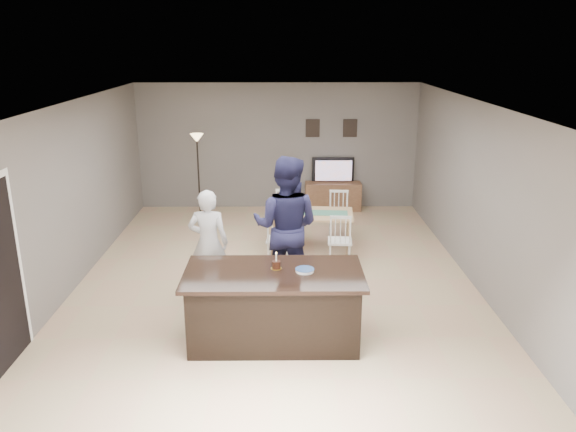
{
  "coord_description": "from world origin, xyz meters",
  "views": [
    {
      "loc": [
        0.12,
        -7.99,
        3.55
      ],
      "look_at": [
        0.19,
        -0.3,
        1.13
      ],
      "focal_mm": 35.0,
      "sensor_mm": 36.0,
      "label": 1
    }
  ],
  "objects_px": {
    "tv_console": "(333,196)",
    "man": "(286,227)",
    "plate_stack": "(305,270)",
    "woman": "(209,243)",
    "birthday_cake": "(276,265)",
    "dining_table": "(310,219)",
    "kitchen_island": "(274,306)",
    "floor_lamp": "(198,153)",
    "television": "(333,170)"
  },
  "relations": [
    {
      "from": "kitchen_island",
      "to": "dining_table",
      "type": "xyz_separation_m",
      "value": [
        0.59,
        3.09,
        0.11
      ]
    },
    {
      "from": "tv_console",
      "to": "television",
      "type": "bearing_deg",
      "value": 90.0
    },
    {
      "from": "kitchen_island",
      "to": "television",
      "type": "bearing_deg",
      "value": 77.99
    },
    {
      "from": "woman",
      "to": "plate_stack",
      "type": "distance_m",
      "value": 1.88
    },
    {
      "from": "kitchen_island",
      "to": "man",
      "type": "xyz_separation_m",
      "value": [
        0.15,
        1.35,
        0.56
      ]
    },
    {
      "from": "birthday_cake",
      "to": "plate_stack",
      "type": "bearing_deg",
      "value": -16.0
    },
    {
      "from": "birthday_cake",
      "to": "plate_stack",
      "type": "distance_m",
      "value": 0.36
    },
    {
      "from": "woman",
      "to": "floor_lamp",
      "type": "relative_size",
      "value": 0.89
    },
    {
      "from": "man",
      "to": "floor_lamp",
      "type": "height_order",
      "value": "man"
    },
    {
      "from": "plate_stack",
      "to": "dining_table",
      "type": "relative_size",
      "value": 0.13
    },
    {
      "from": "tv_console",
      "to": "man",
      "type": "distance_m",
      "value": 4.41
    },
    {
      "from": "television",
      "to": "plate_stack",
      "type": "xyz_separation_m",
      "value": [
        -0.83,
        -5.63,
        0.05
      ]
    },
    {
      "from": "tv_console",
      "to": "plate_stack",
      "type": "distance_m",
      "value": 5.66
    },
    {
      "from": "man",
      "to": "woman",
      "type": "bearing_deg",
      "value": 15.86
    },
    {
      "from": "woman",
      "to": "plate_stack",
      "type": "bearing_deg",
      "value": 138.83
    },
    {
      "from": "dining_table",
      "to": "man",
      "type": "bearing_deg",
      "value": -99.6
    },
    {
      "from": "birthday_cake",
      "to": "dining_table",
      "type": "distance_m",
      "value": 3.06
    },
    {
      "from": "kitchen_island",
      "to": "plate_stack",
      "type": "relative_size",
      "value": 9.46
    },
    {
      "from": "television",
      "to": "birthday_cake",
      "type": "xyz_separation_m",
      "value": [
        -1.17,
        -5.54,
        0.09
      ]
    },
    {
      "from": "woman",
      "to": "kitchen_island",
      "type": "bearing_deg",
      "value": 129.39
    },
    {
      "from": "man",
      "to": "plate_stack",
      "type": "relative_size",
      "value": 8.96
    },
    {
      "from": "plate_stack",
      "to": "dining_table",
      "type": "height_order",
      "value": "plate_stack"
    },
    {
      "from": "man",
      "to": "birthday_cake",
      "type": "xyz_separation_m",
      "value": [
        -0.12,
        -1.25,
        -0.07
      ]
    },
    {
      "from": "kitchen_island",
      "to": "birthday_cake",
      "type": "xyz_separation_m",
      "value": [
        0.03,
        0.1,
        0.5
      ]
    },
    {
      "from": "plate_stack",
      "to": "floor_lamp",
      "type": "height_order",
      "value": "floor_lamp"
    },
    {
      "from": "kitchen_island",
      "to": "woman",
      "type": "height_order",
      "value": "woman"
    },
    {
      "from": "kitchen_island",
      "to": "tv_console",
      "type": "height_order",
      "value": "kitchen_island"
    },
    {
      "from": "plate_stack",
      "to": "dining_table",
      "type": "distance_m",
      "value": 3.11
    },
    {
      "from": "dining_table",
      "to": "kitchen_island",
      "type": "bearing_deg",
      "value": -96.35
    },
    {
      "from": "plate_stack",
      "to": "dining_table",
      "type": "xyz_separation_m",
      "value": [
        0.22,
        3.08,
        -0.35
      ]
    },
    {
      "from": "television",
      "to": "dining_table",
      "type": "relative_size",
      "value": 0.52
    },
    {
      "from": "woman",
      "to": "dining_table",
      "type": "relative_size",
      "value": 0.89
    },
    {
      "from": "man",
      "to": "kitchen_island",
      "type": "bearing_deg",
      "value": 98.45
    },
    {
      "from": "tv_console",
      "to": "woman",
      "type": "height_order",
      "value": "woman"
    },
    {
      "from": "kitchen_island",
      "to": "plate_stack",
      "type": "xyz_separation_m",
      "value": [
        0.37,
        0.01,
        0.46
      ]
    },
    {
      "from": "woman",
      "to": "floor_lamp",
      "type": "height_order",
      "value": "floor_lamp"
    },
    {
      "from": "woman",
      "to": "plate_stack",
      "type": "xyz_separation_m",
      "value": [
        1.32,
        -1.33,
        0.14
      ]
    },
    {
      "from": "birthday_cake",
      "to": "dining_table",
      "type": "relative_size",
      "value": 0.12
    },
    {
      "from": "woman",
      "to": "tv_console",
      "type": "bearing_deg",
      "value": -113.0
    },
    {
      "from": "kitchen_island",
      "to": "television",
      "type": "distance_m",
      "value": 5.78
    },
    {
      "from": "dining_table",
      "to": "floor_lamp",
      "type": "xyz_separation_m",
      "value": [
        -2.2,
        1.89,
        0.8
      ]
    },
    {
      "from": "kitchen_island",
      "to": "birthday_cake",
      "type": "height_order",
      "value": "birthday_cake"
    },
    {
      "from": "plate_stack",
      "to": "woman",
      "type": "bearing_deg",
      "value": 134.92
    },
    {
      "from": "birthday_cake",
      "to": "dining_table",
      "type": "bearing_deg",
      "value": 79.4
    },
    {
      "from": "television",
      "to": "man",
      "type": "distance_m",
      "value": 4.42
    },
    {
      "from": "kitchen_island",
      "to": "floor_lamp",
      "type": "relative_size",
      "value": 1.22
    },
    {
      "from": "tv_console",
      "to": "woman",
      "type": "bearing_deg",
      "value": -116.9
    },
    {
      "from": "birthday_cake",
      "to": "floor_lamp",
      "type": "relative_size",
      "value": 0.12
    },
    {
      "from": "kitchen_island",
      "to": "man",
      "type": "height_order",
      "value": "man"
    },
    {
      "from": "television",
      "to": "woman",
      "type": "distance_m",
      "value": 4.81
    }
  ]
}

